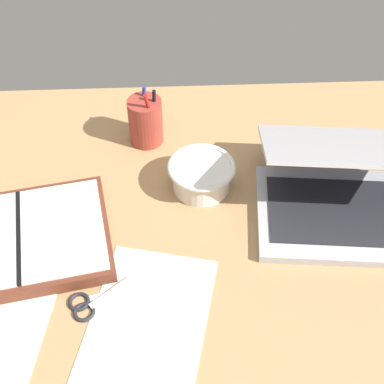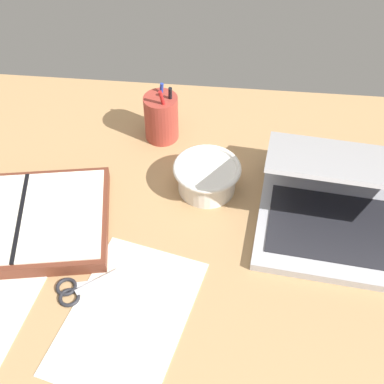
{
  "view_description": "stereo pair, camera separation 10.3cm",
  "coord_description": "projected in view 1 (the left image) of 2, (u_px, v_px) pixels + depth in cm",
  "views": [
    {
      "loc": [
        -1.85,
        -65.28,
        83.95
      ],
      "look_at": [
        1.36,
        5.45,
        9.0
      ],
      "focal_mm": 50.0,
      "sensor_mm": 36.0,
      "label": 1
    },
    {
      "loc": [
        8.44,
        -65.0,
        83.95
      ],
      "look_at": [
        1.36,
        5.45,
        9.0
      ],
      "focal_mm": 50.0,
      "sensor_mm": 36.0,
      "label": 2
    }
  ],
  "objects": [
    {
      "name": "bowl",
      "position": [
        201.0,
        175.0,
        1.11
      ],
      "size": [
        14.12,
        14.12,
        6.44
      ],
      "color": "silver",
      "rests_on": "desk_top"
    },
    {
      "name": "pen_cup",
      "position": [
        146.0,
        121.0,
        1.2
      ],
      "size": [
        7.69,
        7.69,
        14.68
      ],
      "color": "#9E382D",
      "rests_on": "desk_top"
    },
    {
      "name": "laptop",
      "position": [
        348.0,
        191.0,
        1.06
      ],
      "size": [
        38.13,
        34.06,
        18.31
      ],
      "rotation": [
        0.0,
        0.0,
        -0.1
      ],
      "color": "#B7B7BC",
      "rests_on": "desk_top"
    },
    {
      "name": "desk_top",
      "position": [
        186.0,
        240.0,
        1.05
      ],
      "size": [
        140.0,
        100.0,
        2.0
      ],
      "primitive_type": "cube",
      "color": "tan",
      "rests_on": "ground"
    },
    {
      "name": "scissors",
      "position": [
        89.0,
        304.0,
        0.94
      ],
      "size": [
        11.95,
        8.84,
        0.8
      ],
      "rotation": [
        0.0,
        0.0,
        0.47
      ],
      "color": "#B7B7BC",
      "rests_on": "desk_top"
    },
    {
      "name": "paper_sheet_front",
      "position": [
        148.0,
        323.0,
        0.91
      ],
      "size": [
        26.09,
        33.54,
        0.16
      ],
      "primitive_type": "cube",
      "rotation": [
        0.0,
        0.0,
        -0.23
      ],
      "color": "silver",
      "rests_on": "desk_top"
    },
    {
      "name": "planner",
      "position": [
        21.0,
        241.0,
        1.02
      ],
      "size": [
        37.7,
        31.03,
        3.36
      ],
      "rotation": [
        0.0,
        0.0,
        0.19
      ],
      "color": "brown",
      "rests_on": "desk_top"
    }
  ]
}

